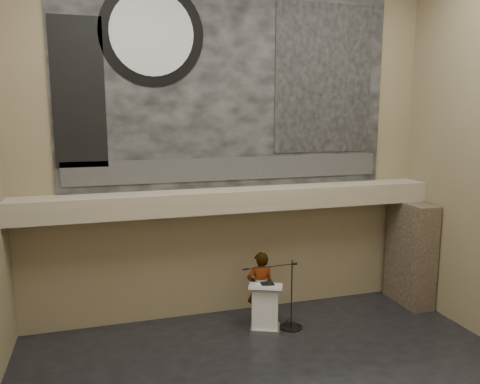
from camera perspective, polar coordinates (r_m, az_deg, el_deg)
name	(u,v)px	position (r m, az deg, el deg)	size (l,w,h in m)	color
wall_back	(231,144)	(11.29, -1.16, 5.92)	(10.00, 0.02, 8.50)	#807251
soffit	(235,200)	(11.08, -0.59, -0.94)	(10.00, 0.80, 0.50)	gray
sprinkler_left	(168,216)	(10.76, -8.74, -2.89)	(0.04, 0.04, 0.06)	#B2893D
sprinkler_right	(309,207)	(11.74, 8.43, -1.82)	(0.04, 0.04, 0.06)	#B2893D
banner	(231,82)	(11.26, -1.15, 13.30)	(8.00, 0.05, 5.00)	black
banner_text_strip	(231,169)	(11.28, -1.06, 2.86)	(7.76, 0.02, 0.55)	#303030
banner_clock_rim	(152,33)	(10.99, -10.69, 18.47)	(2.30, 2.30, 0.02)	black
banner_clock_face	(152,33)	(10.97, -10.68, 18.48)	(1.84, 1.84, 0.02)	silver
banner_building_print	(324,79)	(12.09, 10.24, 13.38)	(2.60, 0.02, 3.60)	black
banner_brick_print	(78,93)	(10.81, -19.10, 11.32)	(1.10, 0.02, 3.20)	black
stone_pier	(411,253)	(13.12, 20.08, -7.03)	(0.60, 1.40, 2.70)	#3E3226
lectern	(265,307)	(11.13, 3.10, -13.85)	(0.90, 0.79, 1.14)	silver
binder	(267,284)	(10.92, 3.36, -11.11)	(0.28, 0.23, 0.04)	black
papers	(263,285)	(10.89, 2.81, -11.26)	(0.23, 0.31, 0.01)	white
speaker_person	(260,288)	(11.29, 2.50, -11.64)	(0.65, 0.43, 1.78)	white
mic_stand	(289,318)	(11.38, 6.05, -15.01)	(1.46, 0.52, 1.65)	black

